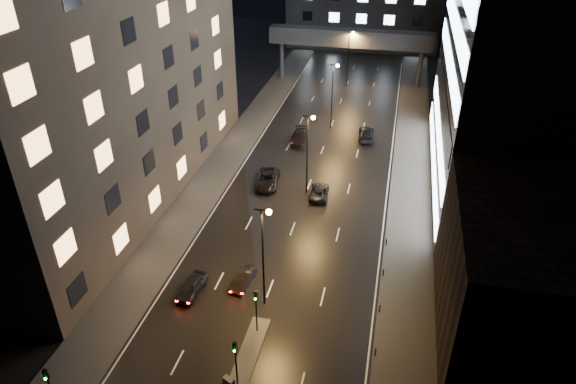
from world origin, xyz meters
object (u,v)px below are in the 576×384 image
at_px(car_toward_a, 319,192).
at_px(car_toward_b, 366,133).
at_px(car_away_b, 243,279).
at_px(car_away_c, 268,179).
at_px(car_away_d, 300,137).
at_px(car_away_a, 191,287).

distance_m(car_toward_a, car_toward_b, 18.41).
bearing_deg(car_toward_a, car_away_b, 72.33).
bearing_deg(car_away_c, car_toward_b, 50.78).
bearing_deg(car_away_d, car_away_a, -101.55).
relative_size(car_away_a, car_away_b, 1.09).
relative_size(car_away_c, car_toward_b, 1.03).
bearing_deg(car_away_a, car_away_d, 88.96).
distance_m(car_away_a, car_away_b, 4.82).
height_order(car_away_c, car_away_d, car_away_c).
relative_size(car_away_c, car_away_d, 1.07).
height_order(car_away_a, car_away_d, car_away_d).
bearing_deg(car_toward_b, car_away_b, 72.42).
height_order(car_away_b, car_away_c, car_away_c).
bearing_deg(car_toward_a, car_away_c, -14.59).
distance_m(car_away_a, car_toward_b, 39.60).
distance_m(car_away_b, car_away_c, 18.82).
bearing_deg(car_away_d, car_away_c, -102.30).
relative_size(car_away_a, car_away_c, 0.74).
distance_m(car_away_c, car_toward_b, 19.87).
bearing_deg(car_toward_a, car_toward_b, -106.47).
bearing_deg(car_away_a, car_away_c, 89.44).
bearing_deg(car_toward_a, car_away_d, -73.48).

